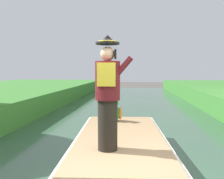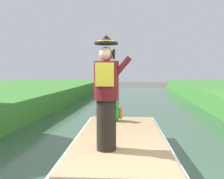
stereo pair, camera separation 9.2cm
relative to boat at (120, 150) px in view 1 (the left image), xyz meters
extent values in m
cube|color=silver|center=(0.00, 0.00, -0.02)|extent=(2.03, 4.29, 0.56)
cube|color=#997A56|center=(0.00, 0.00, 0.28)|extent=(1.87, 3.95, 0.05)
cylinder|color=black|center=(-0.16, -0.90, 0.72)|extent=(0.32, 0.32, 0.82)
cylinder|color=#561419|center=(-0.16, -0.90, 1.44)|extent=(0.40, 0.40, 0.62)
cube|color=gold|center=(-0.16, -1.09, 1.54)|extent=(0.28, 0.06, 0.36)
sphere|color=#DBA884|center=(-0.16, -0.90, 1.86)|extent=(0.23, 0.23, 0.23)
cylinder|color=black|center=(-0.16, -0.90, 2.03)|extent=(0.38, 0.38, 0.03)
cone|color=black|center=(-0.16, -0.90, 2.10)|extent=(0.26, 0.26, 0.12)
cylinder|color=gold|center=(-0.16, -0.90, 2.05)|extent=(0.29, 0.29, 0.02)
cylinder|color=#561419|center=(0.06, -0.94, 1.62)|extent=(0.38, 0.09, 0.43)
cube|color=black|center=(-0.03, -0.96, 1.85)|extent=(0.03, 0.08, 0.15)
ellipsoid|color=green|center=(-0.23, 1.35, 0.51)|extent=(0.26, 0.32, 0.40)
sphere|color=green|center=(-0.23, 1.31, 0.78)|extent=(0.20, 0.20, 0.20)
cone|color=yellow|center=(-0.23, 1.21, 0.77)|extent=(0.09, 0.09, 0.09)
ellipsoid|color=orange|center=(-0.37, 1.35, 0.51)|extent=(0.08, 0.20, 0.32)
ellipsoid|color=orange|center=(-0.09, 1.35, 0.51)|extent=(0.08, 0.20, 0.32)
camera|label=1|loc=(0.26, -4.70, 1.59)|focal=38.35mm
camera|label=2|loc=(0.36, -4.69, 1.59)|focal=38.35mm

